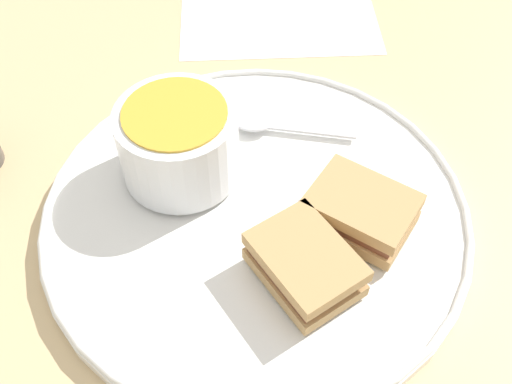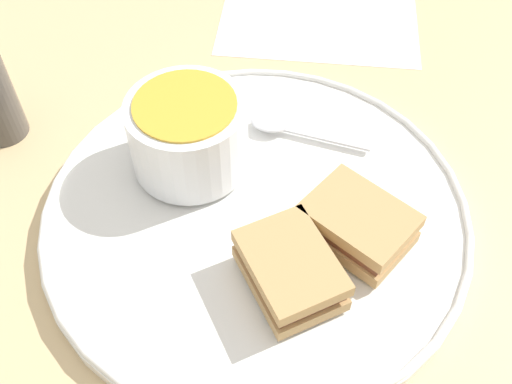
% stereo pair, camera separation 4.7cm
% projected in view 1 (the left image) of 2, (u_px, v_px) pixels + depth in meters
% --- Properties ---
extents(ground_plane, '(2.40, 2.40, 0.00)m').
position_uv_depth(ground_plane, '(256.00, 219.00, 0.50)').
color(ground_plane, '#D1B27F').
extents(plate, '(0.35, 0.35, 0.02)m').
position_uv_depth(plate, '(256.00, 212.00, 0.50)').
color(plate, white).
rests_on(plate, ground_plane).
extents(soup_bowl, '(0.10, 0.10, 0.07)m').
position_uv_depth(soup_bowl, '(179.00, 142.00, 0.49)').
color(soup_bowl, white).
rests_on(soup_bowl, plate).
extents(spoon, '(0.11, 0.03, 0.01)m').
position_uv_depth(spoon, '(262.00, 124.00, 0.54)').
color(spoon, silver).
rests_on(spoon, plate).
extents(sandwich_half_near, '(0.10, 0.10, 0.03)m').
position_uv_depth(sandwich_half_near, '(305.00, 264.00, 0.43)').
color(sandwich_half_near, tan).
rests_on(sandwich_half_near, plate).
extents(sandwich_half_far, '(0.09, 0.08, 0.03)m').
position_uv_depth(sandwich_half_far, '(361.00, 210.00, 0.47)').
color(sandwich_half_far, tan).
rests_on(sandwich_half_far, plate).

